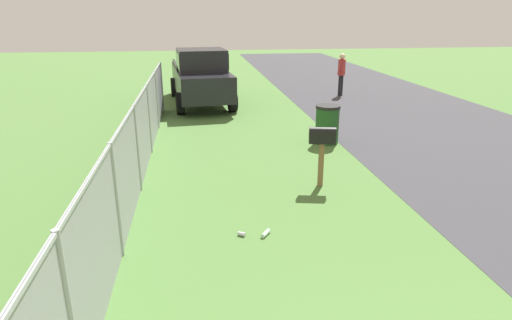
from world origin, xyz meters
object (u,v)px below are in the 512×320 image
trash_bin (327,124)px  pedestrian (341,71)px  mailbox (322,139)px  pickup_truck (201,75)px

trash_bin → pedestrian: pedestrian is taller
mailbox → pickup_truck: size_ratio=0.22×
pickup_truck → mailbox: bearing=8.9°
pedestrian → trash_bin: bearing=111.2°
pickup_truck → pedestrian: bearing=94.2°
mailbox → trash_bin: (2.95, -1.02, -0.47)m
mailbox → pedestrian: size_ratio=0.71×
mailbox → trash_bin: 3.15m
pickup_truck → pedestrian: (0.98, -5.82, -0.09)m
mailbox → pedestrian: 10.26m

